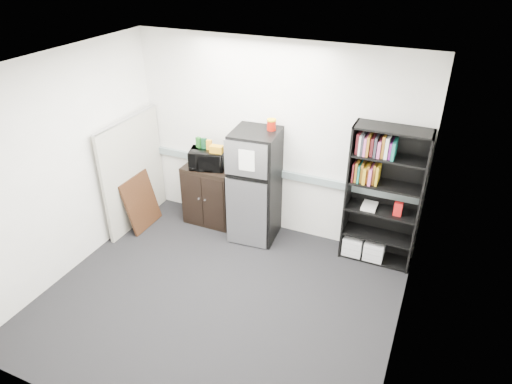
% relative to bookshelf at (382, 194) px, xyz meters
% --- Properties ---
extents(floor, '(4.00, 4.00, 0.00)m').
position_rel_bookshelf_xyz_m(floor, '(-1.51, -1.57, -0.97)').
color(floor, black).
rests_on(floor, ground).
extents(wall_back, '(4.00, 0.02, 2.70)m').
position_rel_bookshelf_xyz_m(wall_back, '(-1.51, 0.18, 0.38)').
color(wall_back, silver).
rests_on(wall_back, floor).
extents(wall_right, '(0.02, 3.50, 2.70)m').
position_rel_bookshelf_xyz_m(wall_right, '(0.49, -1.57, 0.38)').
color(wall_right, silver).
rests_on(wall_right, floor).
extents(wall_left, '(0.02, 3.50, 2.70)m').
position_rel_bookshelf_xyz_m(wall_left, '(-3.51, -1.57, 0.38)').
color(wall_left, silver).
rests_on(wall_left, floor).
extents(ceiling, '(4.00, 3.50, 0.02)m').
position_rel_bookshelf_xyz_m(ceiling, '(-1.51, -1.57, 1.73)').
color(ceiling, white).
rests_on(ceiling, wall_back).
extents(electrical_raceway, '(3.92, 0.05, 0.10)m').
position_rel_bookshelf_xyz_m(electrical_raceway, '(-1.51, 0.15, -0.07)').
color(electrical_raceway, gray).
rests_on(electrical_raceway, wall_back).
extents(wall_note, '(0.14, 0.00, 0.10)m').
position_rel_bookshelf_xyz_m(wall_note, '(-1.86, 0.18, 0.58)').
color(wall_note, white).
rests_on(wall_note, wall_back).
extents(bookshelf, '(0.90, 0.34, 1.85)m').
position_rel_bookshelf_xyz_m(bookshelf, '(0.00, 0.00, 0.00)').
color(bookshelf, black).
rests_on(bookshelf, floor).
extents(cubicle_partition, '(0.06, 1.30, 1.62)m').
position_rel_bookshelf_xyz_m(cubicle_partition, '(-3.41, -0.49, -0.16)').
color(cubicle_partition, '#A39F90').
rests_on(cubicle_partition, floor).
extents(cabinet, '(0.72, 0.48, 0.90)m').
position_rel_bookshelf_xyz_m(cabinet, '(-2.41, -0.07, -0.52)').
color(cabinet, black).
rests_on(cabinet, floor).
extents(microwave, '(0.56, 0.46, 0.27)m').
position_rel_bookshelf_xyz_m(microwave, '(-2.41, -0.08, 0.06)').
color(microwave, black).
rests_on(microwave, cabinet).
extents(snack_box_a, '(0.08, 0.07, 0.15)m').
position_rel_bookshelf_xyz_m(snack_box_a, '(-2.56, -0.05, 0.27)').
color(snack_box_a, '#1A5C1B').
rests_on(snack_box_a, microwave).
extents(snack_box_b, '(0.08, 0.06, 0.15)m').
position_rel_bookshelf_xyz_m(snack_box_b, '(-2.47, -0.05, 0.27)').
color(snack_box_b, '#0D3A1E').
rests_on(snack_box_b, microwave).
extents(snack_box_c, '(0.08, 0.06, 0.14)m').
position_rel_bookshelf_xyz_m(snack_box_c, '(-2.39, -0.05, 0.27)').
color(snack_box_c, orange).
rests_on(snack_box_c, microwave).
extents(snack_bag, '(0.19, 0.12, 0.10)m').
position_rel_bookshelf_xyz_m(snack_bag, '(-2.25, -0.10, 0.25)').
color(snack_bag, orange).
rests_on(snack_bag, microwave).
extents(refrigerator, '(0.65, 0.67, 1.59)m').
position_rel_bookshelf_xyz_m(refrigerator, '(-1.65, -0.15, -0.18)').
color(refrigerator, black).
rests_on(refrigerator, floor).
extents(coffee_can, '(0.12, 0.12, 0.16)m').
position_rel_bookshelf_xyz_m(coffee_can, '(-1.48, -0.02, 0.70)').
color(coffee_can, '#9A1307').
rests_on(coffee_can, refrigerator).
extents(framed_poster, '(0.22, 0.62, 0.78)m').
position_rel_bookshelf_xyz_m(framed_poster, '(-3.28, -0.58, -0.58)').
color(framed_poster, black).
rests_on(framed_poster, floor).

